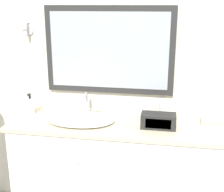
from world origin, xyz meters
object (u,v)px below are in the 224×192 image
object	(u,v)px
soap_bottle	(30,106)
picture_frame	(154,110)
appliance_box	(158,121)
sink_basin	(80,118)

from	to	relation	value
soap_bottle	picture_frame	xyz separation A→B (m)	(0.96, 0.11, -0.01)
soap_bottle	appliance_box	bearing A→B (deg)	-6.11
sink_basin	picture_frame	size ratio (longest dim) A/B	4.66
soap_bottle	picture_frame	world-z (taller)	soap_bottle
appliance_box	soap_bottle	bearing A→B (deg)	173.89
sink_basin	appliance_box	distance (m)	0.58
soap_bottle	appliance_box	size ratio (longest dim) A/B	0.70
soap_bottle	appliance_box	distance (m)	1.01
appliance_box	picture_frame	size ratio (longest dim) A/B	2.21
sink_basin	soap_bottle	bearing A→B (deg)	169.69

